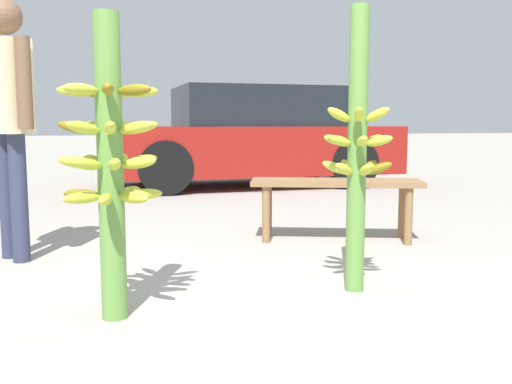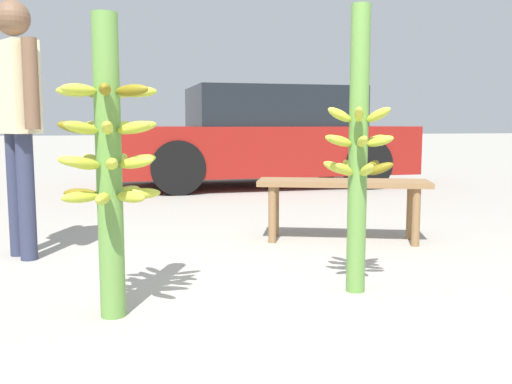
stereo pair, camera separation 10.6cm
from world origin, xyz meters
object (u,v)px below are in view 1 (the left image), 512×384
(banana_stalk_center, at_px, (357,148))
(parked_car, at_px, (251,138))
(banana_stalk_left, at_px, (110,159))
(market_bench, at_px, (336,190))
(vendor_person, at_px, (8,105))

(banana_stalk_center, bearing_deg, parked_car, 80.83)
(banana_stalk_left, distance_m, banana_stalk_center, 1.26)
(banana_stalk_left, relative_size, banana_stalk_center, 0.92)
(banana_stalk_left, bearing_deg, parked_car, 68.24)
(banana_stalk_center, xyz_separation_m, market_bench, (0.44, 1.24, -0.37))
(banana_stalk_left, xyz_separation_m, market_bench, (1.69, 1.35, -0.35))
(vendor_person, height_order, market_bench, vendor_person)
(vendor_person, distance_m, market_bench, 2.36)
(banana_stalk_left, bearing_deg, market_bench, 38.44)
(market_bench, relative_size, parked_car, 0.32)
(vendor_person, distance_m, parked_car, 4.73)
(banana_stalk_center, height_order, market_bench, banana_stalk_center)
(market_bench, height_order, parked_car, parked_car)
(market_bench, bearing_deg, banana_stalk_left, -121.10)
(market_bench, bearing_deg, banana_stalk_center, -88.85)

